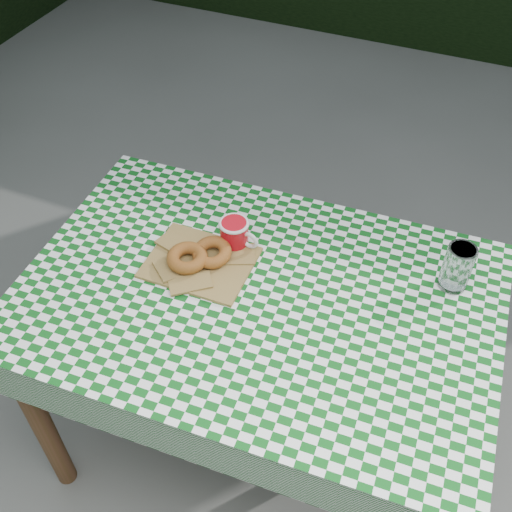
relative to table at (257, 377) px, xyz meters
The scene contains 8 objects.
ground 0.43m from the table, 40.33° to the left, with size 60.00×60.00×0.00m, color #575752.
table is the anchor object (origin of this frame).
tablecloth 0.38m from the table, 90.00° to the right, with size 1.21×0.82×0.01m, color #0C4F15.
paper_bag 0.43m from the table, 167.26° to the left, with size 0.27×0.22×0.01m, color olive.
bagel_front 0.46m from the table, behind, with size 0.11×0.11×0.03m, color brown.
bagel_back 0.45m from the table, 157.55° to the left, with size 0.10×0.10×0.03m, color #94541E.
coffee_mug 0.46m from the table, 131.79° to the left, with size 0.15×0.15×0.09m, color #A80A15, non-canonical shape.
drinking_glass 0.67m from the table, 26.42° to the left, with size 0.07×0.07×0.13m, color silver.
Camera 1 is at (0.23, -1.07, 1.93)m, focal length 42.72 mm.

